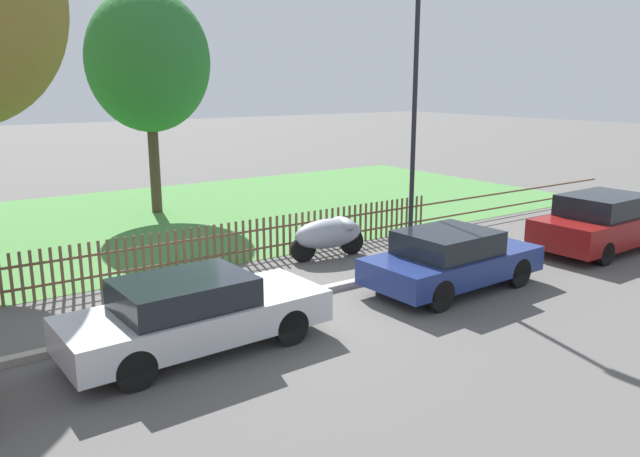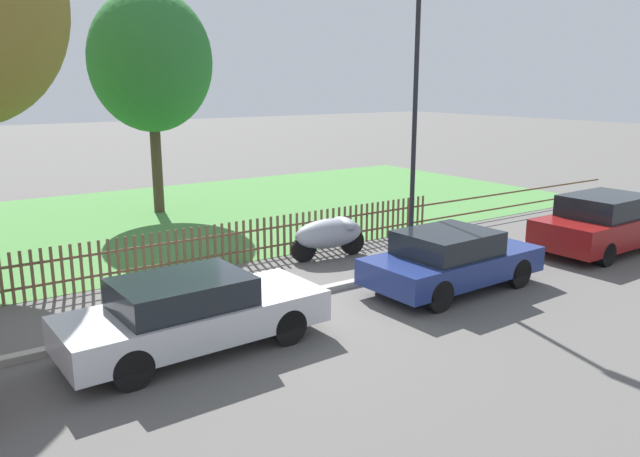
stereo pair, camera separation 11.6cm
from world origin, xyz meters
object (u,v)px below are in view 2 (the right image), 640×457
parked_car_black_saloon (192,312)px  covered_motorcycle (330,233)px  parked_car_navy_estate (451,259)px  tree_mid_park (151,62)px  parked_car_red_compact (607,223)px  street_lamp (418,94)px

parked_car_black_saloon → covered_motorcycle: parked_car_black_saloon is taller
parked_car_navy_estate → tree_mid_park: (-2.14, 11.14, 4.20)m
parked_car_red_compact → parked_car_black_saloon: bearing=177.3°
parked_car_red_compact → covered_motorcycle: 7.11m
parked_car_black_saloon → tree_mid_park: size_ratio=0.60×
covered_motorcycle → tree_mid_park: size_ratio=0.28×
tree_mid_park → street_lamp: size_ratio=1.11×
covered_motorcycle → street_lamp: 3.90m
parked_car_black_saloon → street_lamp: 7.35m
parked_car_navy_estate → covered_motorcycle: parked_car_navy_estate is taller
parked_car_red_compact → tree_mid_park: bearing=123.1°
parked_car_red_compact → street_lamp: 6.15m
parked_car_red_compact → covered_motorcycle: (-6.23, 3.42, -0.11)m
parked_car_black_saloon → covered_motorcycle: size_ratio=2.13×
parked_car_black_saloon → tree_mid_park: tree_mid_park is taller
parked_car_red_compact → covered_motorcycle: parked_car_red_compact is taller
covered_motorcycle → street_lamp: size_ratio=0.31×
parked_car_red_compact → covered_motorcycle: bearing=149.8°
parked_car_black_saloon → covered_motorcycle: 5.88m
parked_car_red_compact → tree_mid_park: (-7.70, 11.20, 4.12)m
tree_mid_park → parked_car_black_saloon: bearing=-107.7°
parked_car_navy_estate → tree_mid_park: tree_mid_park is taller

